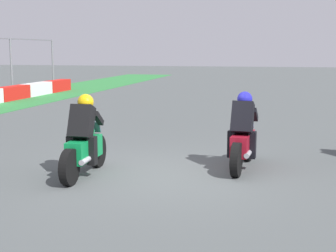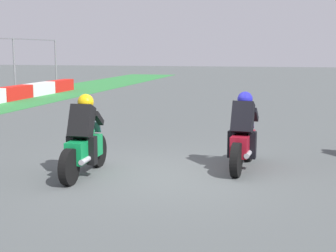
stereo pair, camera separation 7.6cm
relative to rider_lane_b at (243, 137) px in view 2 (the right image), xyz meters
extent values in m
plane|color=#4B5151|center=(-0.83, 1.42, -0.62)|extent=(120.00, 120.00, 0.00)
cube|color=red|center=(11.03, 11.47, -0.30)|extent=(2.33, 0.60, 0.64)
cube|color=white|center=(13.41, 11.47, -0.30)|extent=(2.33, 0.60, 0.64)
cube|color=red|center=(15.78, 11.47, -0.30)|extent=(2.33, 0.60, 0.64)
cylinder|color=slate|center=(13.18, 12.71, 0.83)|extent=(0.10, 0.10, 2.90)
cylinder|color=slate|center=(17.86, 12.71, 0.83)|extent=(0.10, 0.10, 2.90)
cylinder|color=black|center=(0.70, -0.06, -0.30)|extent=(0.65, 0.19, 0.64)
cylinder|color=black|center=(-0.69, 0.06, -0.30)|extent=(0.65, 0.19, 0.64)
cube|color=maroon|center=(0.00, 0.00, -0.12)|extent=(1.12, 0.41, 0.40)
ellipsoid|color=maroon|center=(0.10, -0.01, 0.18)|extent=(0.50, 0.34, 0.24)
cube|color=red|center=(-0.50, 0.04, -0.10)|extent=(0.07, 0.16, 0.08)
cylinder|color=#A5A5AD|center=(-0.36, -0.13, -0.25)|extent=(0.43, 0.13, 0.10)
cube|color=black|center=(-0.10, 0.01, 0.40)|extent=(0.52, 0.44, 0.66)
sphere|color=#2122AB|center=(0.12, -0.01, 0.74)|extent=(0.32, 0.32, 0.30)
cube|color=#535093|center=(0.50, -0.04, 0.22)|extent=(0.18, 0.27, 0.23)
cube|color=black|center=(-0.10, 0.21, -0.12)|extent=(0.19, 0.15, 0.52)
cube|color=black|center=(-0.13, -0.19, -0.12)|extent=(0.19, 0.15, 0.52)
cube|color=black|center=(0.30, 0.16, 0.42)|extent=(0.39, 0.13, 0.31)
cube|color=black|center=(0.27, -0.20, 0.42)|extent=(0.39, 0.13, 0.31)
cylinder|color=black|center=(-0.52, 2.82, -0.30)|extent=(0.64, 0.15, 0.64)
cylinder|color=black|center=(-1.92, 2.80, -0.30)|extent=(0.64, 0.15, 0.64)
cube|color=#0E813F|center=(-1.22, 2.81, -0.12)|extent=(1.11, 0.34, 0.40)
ellipsoid|color=#0E813F|center=(-1.12, 2.81, 0.18)|extent=(0.49, 0.31, 0.24)
cube|color=red|center=(-1.73, 2.80, -0.10)|extent=(0.06, 0.16, 0.08)
cylinder|color=#A5A5AD|center=(-1.56, 2.65, -0.25)|extent=(0.42, 0.11, 0.10)
cube|color=black|center=(-1.32, 2.81, 0.40)|extent=(0.49, 0.41, 0.66)
sphere|color=gold|center=(-1.10, 2.81, 0.74)|extent=(0.31, 0.31, 0.30)
cube|color=#3C575E|center=(-0.72, 2.82, 0.22)|extent=(0.16, 0.26, 0.23)
cube|color=black|center=(-1.34, 3.01, -0.12)|extent=(0.18, 0.14, 0.52)
cube|color=black|center=(-1.33, 2.61, -0.12)|extent=(0.18, 0.14, 0.52)
cube|color=black|center=(-0.94, 3.00, 0.42)|extent=(0.39, 0.11, 0.31)
cube|color=black|center=(-0.93, 2.64, 0.42)|extent=(0.39, 0.11, 0.31)
camera|label=1|loc=(-9.59, -0.71, 1.69)|focal=52.86mm
camera|label=2|loc=(-9.58, -0.78, 1.69)|focal=52.86mm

